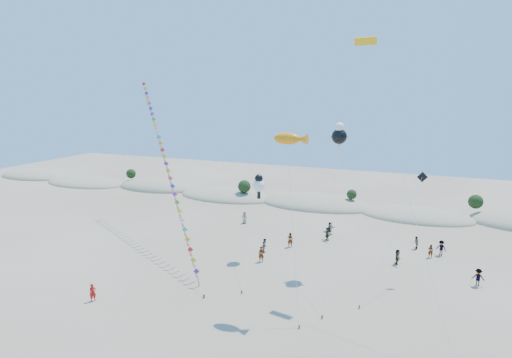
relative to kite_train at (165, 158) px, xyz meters
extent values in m
plane|color=#7E6D57|center=(13.16, -21.61, -10.39)|extent=(160.00, 160.00, 0.00)
ellipsoid|color=gray|center=(-50.84, 23.99, -10.39)|extent=(17.00, 9.35, 3.20)
ellipsoid|color=#1A3C15|center=(-50.84, 23.99, -9.51)|extent=(13.60, 6.12, 0.68)
ellipsoid|color=gray|center=(-34.84, 22.59, -10.39)|extent=(18.00, 9.90, 2.80)
ellipsoid|color=#1A3C15|center=(-34.84, 22.59, -9.62)|extent=(14.40, 6.48, 0.72)
ellipsoid|color=gray|center=(-18.84, 24.39, -10.39)|extent=(16.00, 8.80, 3.60)
ellipsoid|color=#1A3C15|center=(-18.84, 24.39, -9.40)|extent=(12.80, 5.76, 0.64)
ellipsoid|color=gray|center=(-2.84, 22.99, -10.39)|extent=(17.60, 9.68, 3.00)
ellipsoid|color=#1A3C15|center=(-2.84, 22.99, -9.56)|extent=(14.08, 6.34, 0.70)
ellipsoid|color=gray|center=(13.16, 23.69, -10.39)|extent=(19.00, 10.45, 3.40)
ellipsoid|color=#1A3C15|center=(13.16, 23.69, -9.45)|extent=(15.20, 6.84, 0.76)
ellipsoid|color=gray|center=(29.16, 22.29, -10.39)|extent=(16.40, 9.02, 2.80)
ellipsoid|color=#1A3C15|center=(29.16, 22.29, -9.62)|extent=(13.12, 5.90, 0.66)
sphere|color=black|center=(-24.84, 24.59, -8.03)|extent=(1.90, 1.90, 1.90)
sphere|color=black|center=(1.16, 21.79, -7.91)|extent=(2.20, 2.20, 2.20)
sphere|color=black|center=(19.16, 23.79, -8.15)|extent=(1.60, 1.60, 1.60)
sphere|color=black|center=(37.16, 25.19, -7.95)|extent=(2.10, 2.10, 2.10)
cube|color=#3F2D1E|center=(12.05, -12.46, -10.21)|extent=(0.12, 0.12, 0.35)
cylinder|color=silver|center=(0.79, -0.84, -0.58)|extent=(22.54, 23.27, 19.63)
cube|color=#412491|center=(10.26, -10.62, -8.83)|extent=(1.17, 0.46, 1.23)
cube|color=#EA626E|center=(10.44, -10.57, -9.93)|extent=(0.19, 0.45, 1.55)
cube|color=#AADA19|center=(9.46, -9.80, -8.14)|extent=(1.17, 0.46, 1.23)
cube|color=#EA626E|center=(9.64, -9.75, -9.24)|extent=(0.19, 0.45, 1.55)
cube|color=red|center=(8.67, -8.97, -7.44)|extent=(1.17, 0.46, 1.23)
cube|color=#EA626E|center=(8.85, -8.92, -8.54)|extent=(0.19, 0.45, 1.55)
cube|color=#FFA115|center=(7.87, -8.15, -6.75)|extent=(1.17, 0.46, 1.23)
cube|color=#EA626E|center=(8.05, -8.10, -7.85)|extent=(0.19, 0.45, 1.55)
cube|color=#17B2A0|center=(7.07, -7.33, -6.05)|extent=(1.17, 0.46, 1.23)
cube|color=#EA626E|center=(7.25, -7.28, -7.15)|extent=(0.19, 0.45, 1.55)
cube|color=white|center=(6.27, -6.50, -5.36)|extent=(1.17, 0.46, 1.23)
cube|color=#EA626E|center=(6.45, -6.45, -6.46)|extent=(0.19, 0.45, 1.55)
cube|color=#EFFA1A|center=(5.48, -5.68, -4.67)|extent=(1.17, 0.46, 1.23)
cube|color=#EA626E|center=(5.66, -5.63, -5.77)|extent=(0.19, 0.45, 1.55)
cube|color=green|center=(4.68, -4.86, -3.97)|extent=(1.17, 0.46, 1.23)
cube|color=#EA626E|center=(4.86, -4.81, -5.07)|extent=(0.19, 0.45, 1.55)
cube|color=purple|center=(3.88, -4.03, -3.28)|extent=(1.17, 0.46, 1.23)
cube|color=#EA626E|center=(4.06, -3.98, -4.38)|extent=(0.19, 0.45, 1.55)
cube|color=blue|center=(3.08, -3.21, -2.58)|extent=(1.17, 0.46, 1.23)
cube|color=#EA626E|center=(3.26, -3.16, -3.68)|extent=(0.19, 0.45, 1.55)
cube|color=#DE466F|center=(2.29, -2.39, -1.89)|extent=(1.17, 0.46, 1.23)
cube|color=#EA626E|center=(2.47, -2.34, -2.99)|extent=(0.19, 0.45, 1.55)
cube|color=yellow|center=(1.49, -1.56, -1.19)|extent=(1.17, 0.46, 1.23)
cube|color=#EA626E|center=(1.67, -1.51, -2.29)|extent=(0.19, 0.45, 1.55)
cube|color=#412491|center=(0.69, -0.74, -0.50)|extent=(1.17, 0.46, 1.23)
cube|color=#EA626E|center=(0.87, -0.69, -1.60)|extent=(0.19, 0.45, 1.55)
cube|color=#AADA19|center=(-0.11, 0.08, 0.19)|extent=(1.17, 0.46, 1.23)
cube|color=#EA626E|center=(0.07, 0.13, -0.91)|extent=(0.19, 0.45, 1.55)
cube|color=red|center=(-0.90, 0.91, 0.89)|extent=(1.17, 0.46, 1.23)
cube|color=#EA626E|center=(-0.72, 0.96, -0.21)|extent=(0.19, 0.45, 1.55)
cube|color=#FFA115|center=(-1.70, 1.73, 1.58)|extent=(1.17, 0.46, 1.23)
cube|color=#EA626E|center=(-1.52, 1.78, 0.48)|extent=(0.19, 0.45, 1.55)
cube|color=#17B2A0|center=(-2.50, 2.55, 2.28)|extent=(1.17, 0.46, 1.23)
cube|color=#EA626E|center=(-2.32, 2.60, 1.18)|extent=(0.19, 0.45, 1.55)
cube|color=white|center=(-3.29, 3.38, 2.97)|extent=(1.17, 0.46, 1.23)
cube|color=#EA626E|center=(-3.11, 3.43, 1.87)|extent=(0.19, 0.45, 1.55)
cube|color=#EFFA1A|center=(-4.09, 4.20, 3.67)|extent=(1.17, 0.46, 1.23)
cube|color=#EA626E|center=(-3.91, 4.25, 2.57)|extent=(0.19, 0.45, 1.55)
cube|color=green|center=(-4.89, 5.02, 4.36)|extent=(1.17, 0.46, 1.23)
cube|color=#EA626E|center=(-4.71, 5.07, 3.26)|extent=(0.19, 0.45, 1.55)
cube|color=purple|center=(-5.69, 5.85, 5.06)|extent=(1.17, 0.46, 1.23)
cube|color=#EA626E|center=(-5.51, 5.90, 3.96)|extent=(0.19, 0.45, 1.55)
cube|color=blue|center=(-6.48, 6.67, 5.75)|extent=(1.17, 0.46, 1.23)
cube|color=#EA626E|center=(-6.30, 6.72, 4.65)|extent=(0.19, 0.45, 1.55)
cube|color=#DE466F|center=(-7.28, 7.49, 6.44)|extent=(1.17, 0.46, 1.23)
cube|color=#EA626E|center=(-7.10, 7.54, 5.34)|extent=(0.19, 0.45, 1.55)
cube|color=yellow|center=(-8.08, 8.32, 7.14)|extent=(1.17, 0.46, 1.23)
cube|color=#EA626E|center=(-7.90, 8.37, 6.04)|extent=(0.19, 0.45, 1.55)
cube|color=#412491|center=(-8.88, 9.14, 7.83)|extent=(1.17, 0.46, 1.23)
cube|color=#EA626E|center=(-8.70, 9.19, 6.73)|extent=(0.19, 0.45, 1.55)
cube|color=#AADA19|center=(-9.67, 9.96, 8.53)|extent=(1.17, 0.46, 1.23)
cube|color=#EA626E|center=(-9.49, 10.01, 7.43)|extent=(0.19, 0.45, 1.55)
cube|color=red|center=(-10.47, 10.79, 9.22)|extent=(1.17, 0.46, 1.23)
cube|color=#EA626E|center=(-10.29, 10.84, 8.12)|extent=(0.19, 0.45, 1.55)
cube|color=#3F2D1E|center=(21.53, -14.15, -10.24)|extent=(0.10, 0.10, 0.30)
cylinder|color=silver|center=(20.28, -12.20, -3.08)|extent=(2.53, 3.95, 14.62)
ellipsoid|color=orange|center=(19.04, -10.24, 4.22)|extent=(2.29, 1.01, 1.01)
cone|color=orange|center=(20.32, -10.24, 4.22)|extent=(0.91, 0.91, 0.91)
cube|color=#3F2D1E|center=(14.89, -10.38, -10.24)|extent=(0.10, 0.10, 0.30)
cylinder|color=silver|center=(13.88, -5.70, -6.27)|extent=(2.04, 9.39, 8.24)
sphere|color=white|center=(12.87, -1.02, -2.16)|extent=(1.37, 1.37, 1.37)
sphere|color=black|center=(12.87, -1.02, -1.34)|extent=(0.91, 0.91, 0.91)
cube|color=black|center=(12.87, -1.02, -3.24)|extent=(0.35, 0.18, 0.80)
cube|color=#3F2D1E|center=(22.86, -11.95, -10.24)|extent=(0.10, 0.10, 0.30)
cylinder|color=silver|center=(22.21, -6.41, -3.39)|extent=(1.33, 11.11, 14.01)
sphere|color=black|center=(21.55, -0.86, 3.61)|extent=(1.55, 1.55, 1.55)
sphere|color=white|center=(21.55, -0.86, 4.53)|extent=(1.01, 1.01, 1.01)
cube|color=white|center=(21.55, -0.86, 2.43)|extent=(0.35, 0.18, 0.80)
cube|color=white|center=(20.85, -0.86, 3.61)|extent=(0.60, 0.15, 0.25)
cube|color=white|center=(22.25, -0.86, 3.61)|extent=(0.60, 0.15, 0.25)
cylinder|color=silver|center=(28.53, -9.96, 1.04)|extent=(8.99, 13.18, 22.87)
cube|color=#FAAC0D|center=(24.05, -3.38, 12.47)|extent=(2.05, 0.83, 0.72)
cube|color=black|center=(24.05, -3.36, 12.47)|extent=(1.98, 0.52, 0.19)
cube|color=#3F2D1E|center=(25.46, -9.09, -10.24)|extent=(0.10, 0.10, 0.30)
cylinder|color=silver|center=(27.56, -4.58, -5.25)|extent=(4.23, 9.06, 10.28)
cube|color=black|center=(29.66, -0.06, -0.12)|extent=(1.03, 0.30, 1.06)
imported|color=#B50F0E|center=(3.10, -16.66, -9.58)|extent=(0.65, 0.71, 1.62)
imported|color=slate|center=(13.14, 0.29, -9.56)|extent=(0.79, 0.92, 1.65)
imported|color=slate|center=(15.36, 3.01, -9.49)|extent=(0.73, 0.57, 1.79)
imported|color=slate|center=(13.80, -2.59, -9.51)|extent=(0.71, 0.55, 1.76)
imported|color=slate|center=(18.97, 7.07, -9.55)|extent=(1.36, 1.51, 1.67)
imported|color=slate|center=(27.78, 2.32, -9.55)|extent=(0.76, 1.61, 1.67)
imported|color=slate|center=(31.10, 5.75, -9.62)|extent=(0.59, 0.42, 1.53)
imported|color=slate|center=(29.49, 7.98, -9.61)|extent=(0.76, 0.88, 1.55)
imported|color=slate|center=(6.43, 9.72, -9.56)|extent=(0.91, 0.71, 1.64)
imported|color=slate|center=(35.38, -0.29, -9.52)|extent=(1.19, 0.77, 1.74)
imported|color=slate|center=(32.22, 6.90, -9.49)|extent=(1.32, 1.07, 1.78)
imported|color=slate|center=(18.88, 9.21, -9.52)|extent=(1.05, 1.69, 1.74)
camera|label=1|loc=(29.90, -44.01, 8.00)|focal=30.00mm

